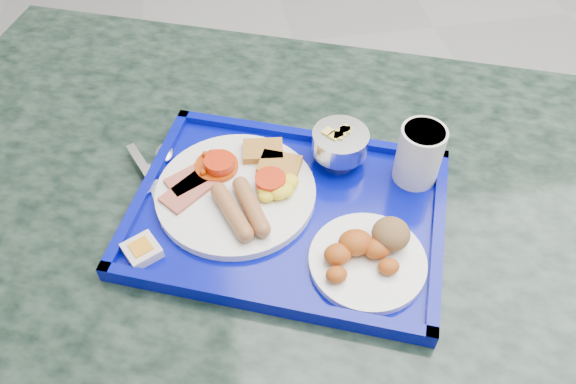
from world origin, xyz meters
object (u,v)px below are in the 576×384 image
at_px(main_plate, 240,189).
at_px(bread_plate, 370,253).
at_px(fruit_bowl, 340,143).
at_px(juice_cup, 420,153).
at_px(table, 292,296).
at_px(tray, 288,213).

distance_m(main_plate, bread_plate, 0.21).
distance_m(fruit_bowl, juice_cup, 0.12).
distance_m(table, tray, 0.22).
xyz_separation_m(bread_plate, juice_cup, (0.11, 0.13, 0.03)).
relative_size(table, bread_plate, 10.11).
bearing_deg(tray, main_plate, 146.39).
height_order(tray, main_plate, main_plate).
height_order(main_plate, bread_plate, bread_plate).
xyz_separation_m(main_plate, juice_cup, (0.26, -0.01, 0.04)).
bearing_deg(juice_cup, tray, -170.86).
relative_size(tray, juice_cup, 5.71).
relative_size(tray, fruit_bowl, 6.23).
height_order(table, tray, tray).
distance_m(main_plate, juice_cup, 0.26).
bearing_deg(tray, juice_cup, 9.14).
relative_size(bread_plate, juice_cup, 1.68).
height_order(bread_plate, juice_cup, juice_cup).
height_order(table, fruit_bowl, fruit_bowl).
bearing_deg(bread_plate, main_plate, 136.78).
height_order(bread_plate, fruit_bowl, fruit_bowl).
bearing_deg(juice_cup, bread_plate, -128.86).
height_order(table, juice_cup, juice_cup).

